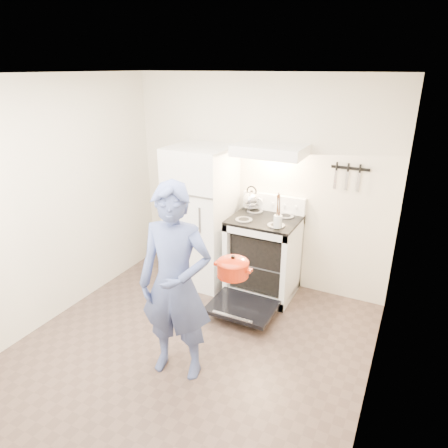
{
  "coord_description": "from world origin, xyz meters",
  "views": [
    {
      "loc": [
        1.7,
        -2.5,
        2.55
      ],
      "look_at": [
        -0.05,
        1.0,
        1.0
      ],
      "focal_mm": 32.0,
      "sensor_mm": 36.0,
      "label": 1
    }
  ],
  "objects_px": {
    "tea_kettle": "(251,198)",
    "dutch_oven": "(233,269)",
    "person": "(176,284)",
    "refrigerator": "(202,216)",
    "stove_body": "(263,257)"
  },
  "relations": [
    {
      "from": "tea_kettle",
      "to": "person",
      "type": "bearing_deg",
      "value": -87.5
    },
    {
      "from": "tea_kettle",
      "to": "dutch_oven",
      "type": "xyz_separation_m",
      "value": [
        0.43,
        -1.43,
        -0.17
      ]
    },
    {
      "from": "stove_body",
      "to": "dutch_oven",
      "type": "relative_size",
      "value": 2.66
    },
    {
      "from": "refrigerator",
      "to": "stove_body",
      "type": "bearing_deg",
      "value": 1.77
    },
    {
      "from": "refrigerator",
      "to": "stove_body",
      "type": "relative_size",
      "value": 1.85
    },
    {
      "from": "refrigerator",
      "to": "person",
      "type": "xyz_separation_m",
      "value": [
        0.63,
        -1.55,
        0.02
      ]
    },
    {
      "from": "tea_kettle",
      "to": "dutch_oven",
      "type": "height_order",
      "value": "tea_kettle"
    },
    {
      "from": "person",
      "to": "dutch_oven",
      "type": "distance_m",
      "value": 0.51
    },
    {
      "from": "refrigerator",
      "to": "tea_kettle",
      "type": "bearing_deg",
      "value": 23.19
    },
    {
      "from": "stove_body",
      "to": "person",
      "type": "distance_m",
      "value": 1.64
    },
    {
      "from": "tea_kettle",
      "to": "refrigerator",
      "type": "bearing_deg",
      "value": -156.81
    },
    {
      "from": "refrigerator",
      "to": "person",
      "type": "relative_size",
      "value": 0.98
    },
    {
      "from": "refrigerator",
      "to": "tea_kettle",
      "type": "distance_m",
      "value": 0.65
    },
    {
      "from": "person",
      "to": "dutch_oven",
      "type": "height_order",
      "value": "person"
    },
    {
      "from": "tea_kettle",
      "to": "person",
      "type": "distance_m",
      "value": 1.8
    }
  ]
}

